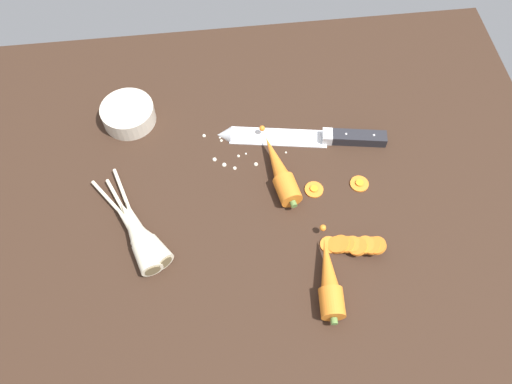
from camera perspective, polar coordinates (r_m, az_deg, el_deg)
The scene contains 12 objects.
ground_plane at distance 102.86cm, azimuth -0.13°, elevation -0.04°, with size 120.00×90.00×4.00cm, color #332116.
chefs_knife at distance 107.54cm, azimuth 4.74°, elevation 6.10°, with size 34.77×9.20×4.18cm.
whole_carrot at distance 100.76cm, azimuth 2.63°, elevation 2.34°, with size 7.11×19.49×4.20cm.
whole_carrot_second at distance 91.36cm, azimuth 8.05°, elevation -9.55°, with size 5.15×18.35×4.20cm.
parsnip_front at distance 96.82cm, azimuth -13.00°, elevation -4.22°, with size 10.81×19.62×4.00cm.
parsnip_mid_left at distance 96.37cm, azimuth -12.68°, elevation -4.60°, with size 15.52×19.93×4.00cm.
parsnip_mid_right at distance 96.42cm, azimuth -12.77°, elevation -4.59°, with size 9.57×23.21×4.00cm.
carrot_slice_stack at distance 95.48cm, azimuth 10.62°, elevation -5.76°, with size 11.41×5.49×3.92cm.
carrot_slice_stray_near at distance 101.12cm, azimuth 6.41°, elevation 0.32°, with size 3.63×3.63×0.70cm.
carrot_slice_stray_mid at distance 103.18cm, azimuth 11.32°, elevation 0.94°, with size 3.64×3.64×0.70cm.
prep_bowl at distance 112.15cm, azimuth -13.89°, elevation 8.37°, with size 11.00×11.00×4.00cm.
mince_crumbs at distance 105.56cm, azimuth -0.46°, elevation 4.65°, with size 23.40×9.49×0.89cm.
Camera 1 is at (-5.82, -51.89, 86.63)cm, focal length 36.35 mm.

